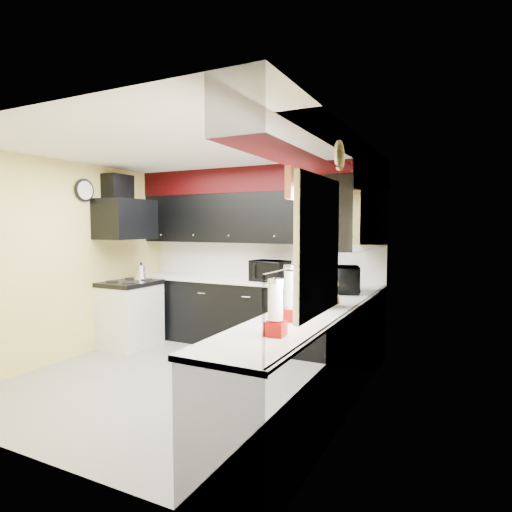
{
  "coord_description": "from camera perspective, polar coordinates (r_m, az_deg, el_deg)",
  "views": [
    {
      "loc": [
        2.72,
        -3.75,
        1.68
      ],
      "look_at": [
        0.53,
        0.63,
        1.34
      ],
      "focal_mm": 30.0,
      "sensor_mm": 36.0,
      "label": 1
    }
  ],
  "objects": [
    {
      "name": "counter_back",
      "position": [
        5.96,
        -0.84,
        -3.37
      ],
      "size": [
        3.62,
        0.64,
        0.04
      ],
      "primitive_type": "cube",
      "color": "white",
      "rests_on": "cab_back"
    },
    {
      "name": "microwave",
      "position": [
        4.94,
        11.57,
        -3.07
      ],
      "size": [
        0.49,
        0.6,
        0.29
      ],
      "primitive_type": "imported",
      "rotation": [
        0.0,
        0.0,
        1.88
      ],
      "color": "black",
      "rests_on": "counter_right"
    },
    {
      "name": "hood",
      "position": [
        6.21,
        -17.0,
        4.7
      ],
      "size": [
        0.5,
        0.78,
        0.55
      ],
      "primitive_type": "cube",
      "color": "black",
      "rests_on": "wall_left"
    },
    {
      "name": "hood_duct",
      "position": [
        6.32,
        -17.94,
        8.48
      ],
      "size": [
        0.24,
        0.4,
        0.4
      ],
      "primitive_type": "cube",
      "color": "black",
      "rests_on": "wall_left"
    },
    {
      "name": "pan_low",
      "position": [
        5.76,
        7.28,
        4.32
      ],
      "size": [
        0.03,
        0.24,
        0.42
      ],
      "primitive_type": null,
      "color": "black",
      "rests_on": "upper_back"
    },
    {
      "name": "clock",
      "position": [
        6.03,
        -21.91,
        8.13
      ],
      "size": [
        0.03,
        0.3,
        0.3
      ],
      "primitive_type": null,
      "color": "black",
      "rests_on": "wall_left"
    },
    {
      "name": "knife_block",
      "position": [
        5.61,
        9.58,
        -2.48
      ],
      "size": [
        0.12,
        0.16,
        0.24
      ],
      "primitive_type": "cube",
      "rotation": [
        0.0,
        0.0,
        0.06
      ],
      "color": "black",
      "rests_on": "counter_back"
    },
    {
      "name": "ground",
      "position": [
        4.93,
        -9.2,
        -16.03
      ],
      "size": [
        3.6,
        3.6,
        0.0
      ],
      "primitive_type": "plane",
      "color": "gray",
      "rests_on": "ground"
    },
    {
      "name": "cut_board",
      "position": [
        5.4,
        6.05,
        5.2
      ],
      "size": [
        0.03,
        0.26,
        0.35
      ],
      "primitive_type": "cube",
      "color": "white",
      "rests_on": "upper_back"
    },
    {
      "name": "counter_right",
      "position": [
        3.74,
        6.98,
        -7.83
      ],
      "size": [
        0.64,
        3.02,
        0.04
      ],
      "primitive_type": "cube",
      "color": "white",
      "rests_on": "cab_right"
    },
    {
      "name": "kettle",
      "position": [
        6.39,
        -15.06,
        -2.11
      ],
      "size": [
        0.26,
        0.26,
        0.2
      ],
      "primitive_type": null,
      "rotation": [
        0.0,
        0.0,
        -0.16
      ],
      "color": "silver",
      "rests_on": "cooktop"
    },
    {
      "name": "valance",
      "position": [
        3.03,
        7.44,
        8.99
      ],
      "size": [
        0.04,
        0.88,
        0.2
      ],
      "primitive_type": "cube",
      "color": "red",
      "rests_on": "wall_right"
    },
    {
      "name": "upper_back",
      "position": [
        6.27,
        -4.39,
        5.04
      ],
      "size": [
        2.6,
        0.35,
        0.7
      ],
      "primitive_type": "cube",
      "color": "black",
      "rests_on": "wall_back"
    },
    {
      "name": "window",
      "position": [
        3.0,
        8.36,
        1.39
      ],
      "size": [
        0.03,
        0.86,
        0.96
      ],
      "primitive_type": null,
      "color": "white",
      "rests_on": "wall_right"
    },
    {
      "name": "deco_plate",
      "position": [
        3.58,
        11.07,
        13.02
      ],
      "size": [
        0.03,
        0.24,
        0.24
      ],
      "primitive_type": null,
      "color": "white",
      "rests_on": "wall_right"
    },
    {
      "name": "wall_left",
      "position": [
        5.89,
        -23.7,
        -0.57
      ],
      "size": [
        0.06,
        3.6,
        2.5
      ],
      "primitive_type": "cube",
      "color": "#E0C666",
      "rests_on": "ground"
    },
    {
      "name": "splash_right",
      "position": [
        3.9,
        12.53,
        -3.39
      ],
      "size": [
        0.02,
        3.6,
        0.5
      ],
      "primitive_type": "cube",
      "color": "white",
      "rests_on": "counter_right"
    },
    {
      "name": "splash_back",
      "position": [
        6.19,
        0.4,
        -0.58
      ],
      "size": [
        3.6,
        0.02,
        0.5
      ],
      "primitive_type": "cube",
      "color": "white",
      "rests_on": "counter_back"
    },
    {
      "name": "dispenser_b",
      "position": [
        2.92,
        2.62,
        -7.22
      ],
      "size": [
        0.14,
        0.14,
        0.35
      ],
      "primitive_type": null,
      "rotation": [
        0.0,
        0.0,
        0.06
      ],
      "color": "#6F0A06",
      "rests_on": "counter_right"
    },
    {
      "name": "soffit_right",
      "position": [
        3.79,
        9.55,
        13.66
      ],
      "size": [
        0.36,
        3.24,
        0.35
      ],
      "primitive_type": "cube",
      "color": "black",
      "rests_on": "wall_right"
    },
    {
      "name": "upper_right",
      "position": [
        4.78,
        13.34,
        5.27
      ],
      "size": [
        0.35,
        1.8,
        0.7
      ],
      "primitive_type": "cube",
      "color": "black",
      "rests_on": "wall_right"
    },
    {
      "name": "cab_back",
      "position": [
        6.04,
        -0.83,
        -7.79
      ],
      "size": [
        3.6,
        0.6,
        0.9
      ],
      "primitive_type": "cube",
      "color": "black",
      "rests_on": "ground"
    },
    {
      "name": "baskets",
      "position": [
        4.02,
        8.96,
        -3.27
      ],
      "size": [
        0.27,
        0.27,
        0.5
      ],
      "primitive_type": null,
      "color": "brown",
      "rests_on": "upper_right"
    },
    {
      "name": "wall_back",
      "position": [
        6.2,
        0.44,
        -0.02
      ],
      "size": [
        3.6,
        0.06,
        2.5
      ],
      "primitive_type": "cube",
      "color": "#E0C666",
      "rests_on": "ground"
    },
    {
      "name": "toaster_oven",
      "position": [
        5.81,
        1.82,
        -1.98
      ],
      "size": [
        0.53,
        0.46,
        0.28
      ],
      "primitive_type": "imported",
      "rotation": [
        0.0,
        0.0,
        -0.12
      ],
      "color": "black",
      "rests_on": "counter_back"
    },
    {
      "name": "pan_mid",
      "position": [
        5.51,
        6.39,
        4.65
      ],
      "size": [
        0.03,
        0.28,
        0.46
      ],
      "primitive_type": null,
      "color": "black",
      "rests_on": "upper_back"
    },
    {
      "name": "ceiling",
      "position": [
        4.71,
        -9.54,
        13.92
      ],
      "size": [
        3.6,
        3.6,
        0.06
      ],
      "primitive_type": "cube",
      "color": "white",
      "rests_on": "wall_back"
    },
    {
      "name": "dispenser_a",
      "position": [
        3.37,
        4.8,
        -5.08
      ],
      "size": [
        0.18,
        0.18,
        0.43
      ],
      "primitive_type": null,
      "rotation": [
        0.0,
        0.0,
        0.19
      ],
      "color": "#65110C",
      "rests_on": "counter_right"
    },
    {
      "name": "utensil_crock",
      "position": [
        5.56,
        9.42,
        -2.88
      ],
      "size": [
        0.2,
        0.2,
        0.17
      ],
      "primitive_type": "cylinder",
      "rotation": [
        0.0,
        0.0,
        -0.32
      ],
      "color": "silver",
      "rests_on": "counter_back"
    },
    {
      "name": "wall_right",
      "position": [
        3.89,
        12.68,
        -2.52
      ],
      "size": [
        0.06,
        3.6,
        2.5
      ],
      "primitive_type": "cube",
      "color": "#E0C666",
      "rests_on": "ground"
    },
    {
      "name": "cooktop",
      "position": [
        6.22,
        -16.5,
        -3.5
      ],
      "size": [
        0.62,
        0.77,
        0.06
      ],
      "primitive_type": "cube",
      "color": "black",
      "rests_on": "stove"
    },
    {
      "name": "soffit_back",
      "position": [
        6.06,
        -0.32,
        10.07
      ],
      "size": [
        3.6,
        0.36,
        0.35
      ],
      "primitive_type": "cube",
      "color": "black",
      "rests_on": "wall_back"
    },
    {
      "name": "stove",
      "position": [
        6.3,
        -16.42,
        -7.66
      ],
      "size": [
        0.6,
        0.75,
        0.86
      ],
      "primitive_type": "cube",
      "color": "white",
      "rests_on": "ground"
    },
    {
      "name": "pan_top",
      "position": [
        5.64,
        6.86,
        7.17
      ],
      "size": [
        0.03,
        0.22,
        0.4
      ],
      "primitive_type": null,
      "color": "black",
      "rests_on": "upper_back"
    },
    {
      "name": "cab_right",
      "position": [
        3.86,
        6.92,
        -14.67
      ],
      "size": [
        0.6,
        3.0,
        0.9
      ],
      "primitive_type": "cube",
      "color": "black",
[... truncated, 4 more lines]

